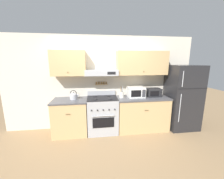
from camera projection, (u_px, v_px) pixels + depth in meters
name	position (u px, v px, depth m)	size (l,w,h in m)	color
ground_plane	(104.00, 138.00, 3.43)	(16.00, 16.00, 0.00)	#937551
wall_back	(105.00, 77.00, 3.78)	(5.20, 0.46, 2.55)	beige
counter_left	(71.00, 117.00, 3.57)	(0.87, 0.68, 0.92)	tan
counter_right	(142.00, 113.00, 3.82)	(1.40, 0.68, 0.92)	tan
stove_range	(102.00, 115.00, 3.67)	(0.78, 0.67, 1.06)	#ADAFB5
refrigerator	(182.00, 97.00, 3.84)	(0.81, 0.74, 1.77)	#232326
tea_kettle	(74.00, 96.00, 3.51)	(0.24, 0.19, 0.24)	#B7B7BC
microwave	(136.00, 92.00, 3.74)	(0.44, 0.37, 0.27)	white
utensil_crock	(122.00, 95.00, 3.68)	(0.13, 0.13, 0.31)	silver
toaster_oven	(154.00, 92.00, 3.79)	(0.38, 0.29, 0.23)	#232326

